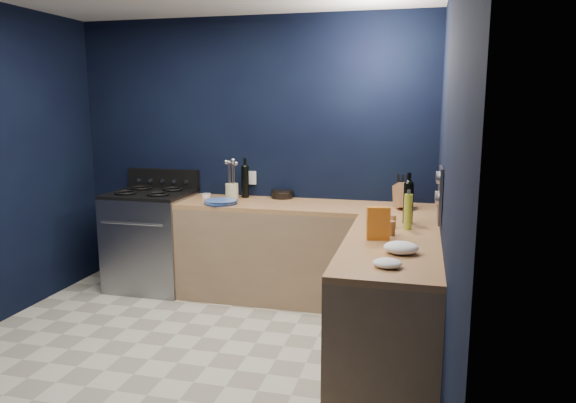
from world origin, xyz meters
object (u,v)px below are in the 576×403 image
(gas_range, at_px, (152,241))
(knife_block, at_px, (402,196))
(crouton_bag, at_px, (378,223))
(utensil_crock, at_px, (232,191))
(plate_stack, at_px, (221,202))

(gas_range, distance_m, knife_block, 2.45)
(gas_range, height_order, crouton_bag, crouton_bag)
(utensil_crock, xyz_separation_m, crouton_bag, (1.46, -1.19, 0.03))
(gas_range, xyz_separation_m, knife_block, (2.38, 0.03, 0.55))
(crouton_bag, bearing_deg, knife_block, 72.41)
(plate_stack, distance_m, knife_block, 1.61)
(plate_stack, bearing_deg, gas_range, 168.53)
(knife_block, height_order, crouton_bag, knife_block)
(gas_range, distance_m, utensil_crock, 0.96)
(plate_stack, height_order, crouton_bag, crouton_bag)
(utensil_crock, xyz_separation_m, knife_block, (1.58, -0.06, 0.03))
(plate_stack, height_order, utensil_crock, utensil_crock)
(gas_range, relative_size, knife_block, 4.33)
(crouton_bag, bearing_deg, utensil_crock, 129.07)
(plate_stack, relative_size, knife_block, 1.38)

